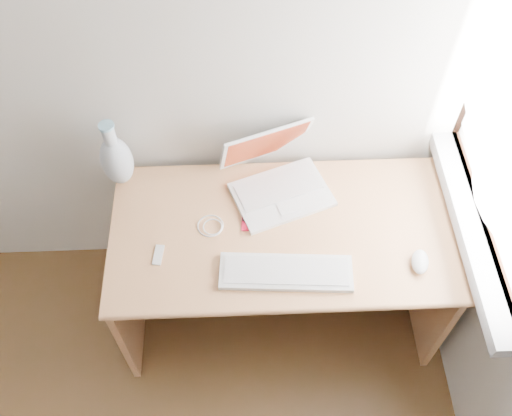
{
  "coord_description": "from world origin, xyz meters",
  "views": [
    {
      "loc": [
        0.85,
        0.19,
        2.55
      ],
      "look_at": [
        0.9,
        1.35,
        0.89
      ],
      "focal_mm": 40.0,
      "sensor_mm": 36.0,
      "label": 1
    }
  ],
  "objects_px": {
    "desk": "(280,240)",
    "laptop": "(281,178)",
    "external_keyboard": "(286,272)",
    "vase": "(116,159)"
  },
  "relations": [
    {
      "from": "desk",
      "to": "laptop",
      "type": "height_order",
      "value": "laptop"
    },
    {
      "from": "laptop",
      "to": "external_keyboard",
      "type": "bearing_deg",
      "value": -111.29
    },
    {
      "from": "desk",
      "to": "laptop",
      "type": "bearing_deg",
      "value": 87.26
    },
    {
      "from": "laptop",
      "to": "vase",
      "type": "distance_m",
      "value": 0.65
    },
    {
      "from": "external_keyboard",
      "to": "vase",
      "type": "xyz_separation_m",
      "value": [
        -0.64,
        0.46,
        0.12
      ]
    },
    {
      "from": "laptop",
      "to": "desk",
      "type": "bearing_deg",
      "value": -112.89
    },
    {
      "from": "desk",
      "to": "external_keyboard",
      "type": "height_order",
      "value": "external_keyboard"
    },
    {
      "from": "vase",
      "to": "external_keyboard",
      "type": "bearing_deg",
      "value": -35.92
    },
    {
      "from": "external_keyboard",
      "to": "vase",
      "type": "bearing_deg",
      "value": 147.92
    },
    {
      "from": "desk",
      "to": "external_keyboard",
      "type": "relative_size",
      "value": 2.71
    }
  ]
}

